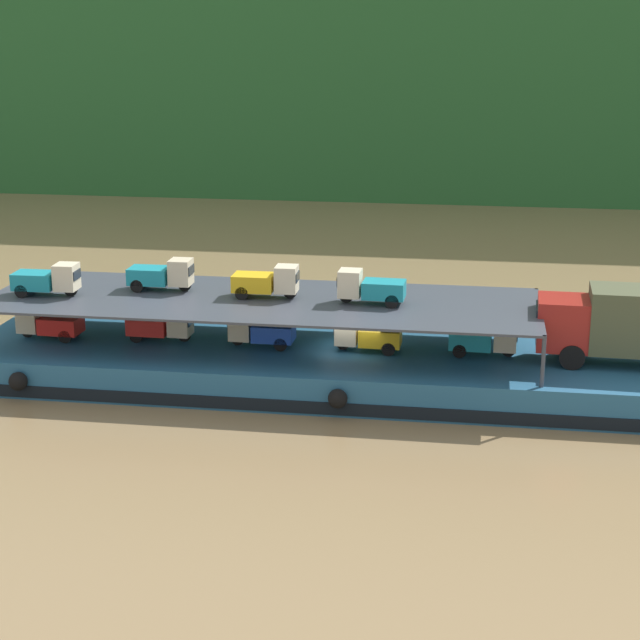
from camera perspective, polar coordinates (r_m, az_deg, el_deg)
name	(u,v)px	position (r m, az deg, el deg)	size (l,w,h in m)	color
ground_plane	(352,383)	(43.91, 1.74, -3.46)	(400.00, 400.00, 0.00)	olive
cargo_barge	(352,366)	(43.65, 1.74, -2.55)	(32.14, 8.64, 1.50)	#23567A
covered_lorry	(631,324)	(42.74, 16.63, -0.20)	(7.91, 2.51, 3.10)	maroon
cargo_rack	(262,300)	(43.51, -3.19, 1.07)	(22.94, 7.24, 2.00)	#383D47
mini_truck_lower_stern	(49,323)	(46.19, -14.62, -0.15)	(2.77, 1.25, 1.38)	red
mini_truck_lower_aft	(162,325)	(44.93, -8.66, -0.26)	(2.76, 1.24, 1.38)	red
mini_truck_lower_mid	(260,330)	(43.68, -3.28, -0.57)	(2.75, 1.22, 1.38)	#1E47B7
mini_truck_lower_fore	(367,335)	(43.04, 2.57, -0.81)	(2.76, 1.23, 1.38)	gold
mini_truck_lower_bow	(484,339)	(42.97, 8.97, -1.03)	(2.77, 1.25, 1.38)	teal
mini_truck_upper_stern	(47,279)	(45.32, -14.68, 2.16)	(2.77, 1.25, 1.38)	teal
mini_truck_upper_mid	(162,275)	(45.21, -8.64, 2.47)	(2.75, 1.21, 1.38)	teal
mini_truck_upper_fore	(267,282)	(43.56, -2.92, 2.12)	(2.75, 1.22, 1.38)	gold
mini_truck_upper_bow	(370,287)	(42.57, 2.77, 1.79)	(2.77, 1.26, 1.38)	teal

